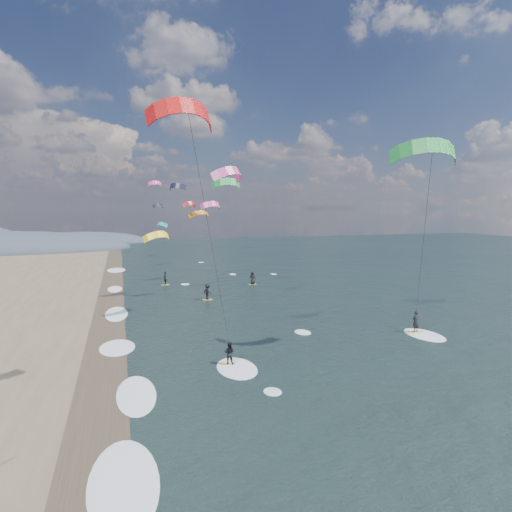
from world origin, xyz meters
name	(u,v)px	position (x,y,z in m)	size (l,w,h in m)	color
ground	(346,417)	(0.00, 0.00, 0.00)	(260.00, 260.00, 0.00)	black
wet_sand_strip	(103,373)	(-12.00, 10.00, 0.00)	(3.00, 240.00, 0.00)	#382D23
kitesurfer_near_a	(430,187)	(9.85, 6.44, 12.01)	(8.00, 8.83, 15.63)	yellow
kitesurfer_near_b	(206,211)	(-6.12, 4.80, 10.42)	(6.88, 8.43, 16.35)	yellow
far_kitesurfers	(215,284)	(0.59, 34.41, 0.93)	(12.73, 12.32, 1.85)	yellow
bg_kite_field	(186,203)	(-0.16, 52.36, 11.44)	(13.91, 71.53, 9.80)	#D83F8C
shoreline_surf	(122,348)	(-10.80, 14.75, 0.00)	(2.40, 79.40, 0.11)	white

